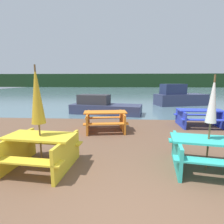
% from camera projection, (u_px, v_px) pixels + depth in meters
% --- Properties ---
extents(water, '(60.00, 50.00, 0.00)m').
position_uv_depth(water, '(124.00, 91.00, 33.58)').
color(water, slate).
rests_on(water, ground_plane).
extents(far_treeline, '(80.00, 1.60, 4.00)m').
position_uv_depth(far_treeline, '(124.00, 81.00, 52.87)').
color(far_treeline, '#193319').
rests_on(far_treeline, water).
extents(picnic_table_yellow, '(1.64, 1.51, 0.77)m').
position_uv_depth(picnic_table_yellow, '(41.00, 149.00, 3.97)').
color(picnic_table_yellow, yellow).
rests_on(picnic_table_yellow, ground_plane).
extents(picnic_table_teal, '(1.76, 1.62, 0.72)m').
position_uv_depth(picnic_table_teal, '(207.00, 151.00, 3.86)').
color(picnic_table_teal, '#33B7A8').
rests_on(picnic_table_teal, ground_plane).
extents(picnic_table_orange, '(1.84, 1.60, 0.77)m').
position_uv_depth(picnic_table_orange, '(105.00, 119.00, 6.95)').
color(picnic_table_orange, orange).
rests_on(picnic_table_orange, ground_plane).
extents(picnic_table_blue, '(1.91, 1.42, 0.74)m').
position_uv_depth(picnic_table_blue, '(200.00, 116.00, 7.59)').
color(picnic_table_blue, blue).
rests_on(picnic_table_blue, ground_plane).
extents(umbrella_white, '(0.22, 0.22, 2.10)m').
position_uv_depth(umbrella_white, '(213.00, 100.00, 3.65)').
color(umbrella_white, brown).
rests_on(umbrella_white, ground_plane).
extents(umbrella_gold, '(0.30, 0.30, 2.31)m').
position_uv_depth(umbrella_gold, '(37.00, 95.00, 3.75)').
color(umbrella_gold, brown).
rests_on(umbrella_gold, ground_plane).
extents(boat, '(4.41, 2.18, 1.14)m').
position_uv_depth(boat, '(103.00, 107.00, 10.58)').
color(boat, '#333856').
rests_on(boat, water).
extents(boat_second, '(4.34, 2.63, 1.71)m').
position_uv_depth(boat_second, '(179.00, 97.00, 14.20)').
color(boat_second, '#333856').
rests_on(boat_second, water).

